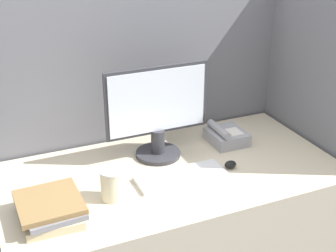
% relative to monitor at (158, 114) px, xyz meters
% --- Properties ---
extents(cubicle_panel_rear, '(1.90, 0.04, 1.60)m').
position_rel_monitor_xyz_m(cubicle_panel_rear, '(-0.00, 0.27, -0.18)').
color(cubicle_panel_rear, slate).
rests_on(cubicle_panel_rear, ground_plane).
extents(cubicle_panel_right, '(0.04, 0.83, 1.60)m').
position_rel_monitor_xyz_m(cubicle_panel_right, '(0.79, -0.13, -0.18)').
color(cubicle_panel_right, slate).
rests_on(cubicle_panel_right, ground_plane).
extents(desk, '(1.50, 0.77, 0.76)m').
position_rel_monitor_xyz_m(desk, '(-0.00, -0.16, -0.59)').
color(desk, beige).
rests_on(desk, ground_plane).
extents(monitor, '(0.49, 0.21, 0.44)m').
position_rel_monitor_xyz_m(monitor, '(0.00, 0.00, 0.00)').
color(monitor, '#333338').
rests_on(monitor, desk).
extents(keyboard, '(0.39, 0.14, 0.02)m').
position_rel_monitor_xyz_m(keyboard, '(0.01, -0.23, -0.20)').
color(keyboard, silver).
rests_on(keyboard, desk).
extents(mouse, '(0.06, 0.04, 0.03)m').
position_rel_monitor_xyz_m(mouse, '(0.25, -0.24, -0.19)').
color(mouse, black).
rests_on(mouse, desk).
extents(coffee_cup, '(0.10, 0.10, 0.13)m').
position_rel_monitor_xyz_m(coffee_cup, '(-0.31, -0.26, -0.14)').
color(coffee_cup, beige).
rests_on(coffee_cup, desk).
extents(book_stack, '(0.24, 0.27, 0.07)m').
position_rel_monitor_xyz_m(book_stack, '(-0.56, -0.29, -0.17)').
color(book_stack, '#C6B78C').
rests_on(book_stack, desk).
extents(desk_telephone, '(0.17, 0.19, 0.10)m').
position_rel_monitor_xyz_m(desk_telephone, '(0.36, -0.01, -0.17)').
color(desk_telephone, '#99999E').
rests_on(desk_telephone, desk).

